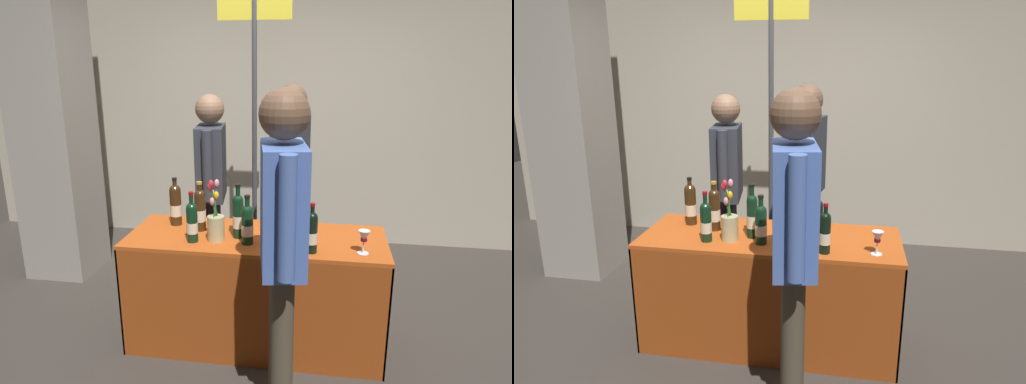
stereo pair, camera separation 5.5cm
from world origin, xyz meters
TOP-DOWN VIEW (x-y plane):
  - ground_plane at (0.00, 0.00)m, footprint 12.00×12.00m
  - back_partition at (0.00, 2.03)m, footprint 6.79×0.12m
  - concrete_pillar at (-1.92, 0.86)m, footprint 0.55×0.55m
  - tasting_table at (0.00, 0.00)m, footprint 1.69×0.63m
  - featured_wine_bottle at (-0.03, -0.14)m, footprint 0.08×0.08m
  - display_bottle_0 at (-0.11, -0.04)m, footprint 0.07×0.07m
  - display_bottle_1 at (-0.59, 0.13)m, footprint 0.08×0.08m
  - display_bottle_2 at (-0.38, -0.16)m, footprint 0.07×0.07m
  - display_bottle_3 at (0.37, -0.21)m, footprint 0.07×0.07m
  - display_bottle_4 at (0.30, 0.00)m, footprint 0.08×0.08m
  - display_bottle_5 at (-0.39, 0.05)m, footprint 0.08×0.08m
  - wine_glass_near_vendor at (0.26, 0.16)m, footprint 0.06×0.06m
  - wine_glass_mid at (0.68, -0.18)m, footprint 0.07×0.07m
  - flower_vase at (-0.24, -0.12)m, footprint 0.11×0.11m
  - vendor_presenter at (0.16, 0.75)m, footprint 0.29×0.62m
  - vendor_assistant at (-0.47, 0.68)m, footprint 0.27×0.58m
  - taster_foreground_right at (0.24, -0.66)m, footprint 0.28×0.57m
  - booth_signpost at (-0.19, 1.10)m, footprint 0.61×0.04m

SIDE VIEW (x-z plane):
  - ground_plane at x=0.00m, z-range 0.00..0.00m
  - tasting_table at x=0.00m, z-range 0.14..0.92m
  - wine_glass_near_vendor at x=0.26m, z-range 0.81..0.94m
  - wine_glass_mid at x=0.68m, z-range 0.81..0.95m
  - flower_vase at x=-0.24m, z-range 0.70..1.10m
  - display_bottle_3 at x=0.37m, z-range 0.76..1.06m
  - featured_wine_bottle at x=-0.03m, z-range 0.75..1.07m
  - display_bottle_2 at x=-0.38m, z-range 0.75..1.08m
  - display_bottle_4 at x=0.30m, z-range 0.76..1.07m
  - display_bottle_1 at x=-0.59m, z-range 0.76..1.10m
  - display_bottle_5 at x=-0.39m, z-range 0.76..1.10m
  - display_bottle_0 at x=-0.11m, z-range 0.75..1.11m
  - vendor_assistant at x=-0.47m, z-range 0.17..1.81m
  - vendor_presenter at x=0.16m, z-range 0.19..1.91m
  - taster_foreground_right at x=0.24m, z-range 0.19..1.95m
  - booth_signpost at x=-0.19m, z-range 0.27..2.67m
  - back_partition at x=0.00m, z-range 0.00..2.94m
  - concrete_pillar at x=-1.92m, z-range 0.00..3.50m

